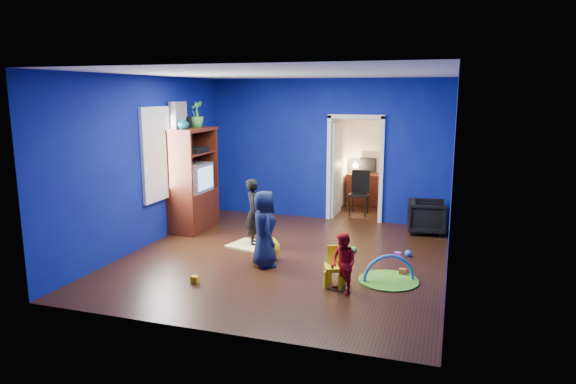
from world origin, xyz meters
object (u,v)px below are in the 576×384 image
(tv_armoire, at_px, (193,179))
(play_mat, at_px, (388,281))
(vase, at_px, (183,123))
(crt_tv, at_px, (195,178))
(folding_chair, at_px, (359,194))
(hopper_ball, at_px, (267,248))
(child_navy, at_px, (264,229))
(armchair, at_px, (427,217))
(child_black, at_px, (254,212))
(study_desk, at_px, (366,190))
(kid_chair, at_px, (335,269))
(toddler_red, at_px, (343,264))

(tv_armoire, distance_m, play_mat, 4.40)
(vase, height_order, crt_tv, vase)
(folding_chair, bearing_deg, hopper_ball, -102.93)
(child_navy, xyz_separation_m, tv_armoire, (-2.05, 1.60, 0.39))
(crt_tv, bearing_deg, armchair, 14.47)
(child_black, xyz_separation_m, tv_armoire, (-1.50, 0.62, 0.40))
(hopper_ball, bearing_deg, study_desk, 79.76)
(armchair, height_order, tv_armoire, tv_armoire)
(kid_chair, height_order, play_mat, kid_chair)
(child_black, xyz_separation_m, child_navy, (0.56, -0.98, 0.00))
(child_navy, distance_m, vase, 2.85)
(armchair, distance_m, child_navy, 3.53)
(child_black, xyz_separation_m, vase, (-1.50, 0.32, 1.49))
(child_black, bearing_deg, crt_tv, 45.03)
(hopper_ball, distance_m, folding_chair, 3.65)
(folding_chair, bearing_deg, play_mat, -73.79)
(child_black, bearing_deg, folding_chair, -47.10)
(toddler_red, height_order, folding_chair, folding_chair)
(kid_chair, xyz_separation_m, study_desk, (-0.45, 5.26, 0.12))
(tv_armoire, height_order, folding_chair, tv_armoire)
(toddler_red, height_order, vase, vase)
(child_navy, xyz_separation_m, study_desk, (0.77, 4.76, -0.21))
(crt_tv, height_order, folding_chair, crt_tv)
(crt_tv, relative_size, folding_chair, 0.76)
(child_black, height_order, toddler_red, child_black)
(tv_armoire, relative_size, play_mat, 2.33)
(child_black, distance_m, toddler_red, 2.56)
(tv_armoire, xyz_separation_m, folding_chair, (2.82, 2.20, -0.52))
(tv_armoire, height_order, play_mat, tv_armoire)
(vase, distance_m, play_mat, 4.66)
(armchair, relative_size, crt_tv, 0.98)
(child_black, relative_size, toddler_red, 1.43)
(armchair, relative_size, folding_chair, 0.75)
(armchair, bearing_deg, play_mat, 165.80)
(armchair, relative_size, child_navy, 0.59)
(vase, bearing_deg, crt_tv, 82.41)
(vase, bearing_deg, child_navy, -32.28)
(toddler_red, bearing_deg, play_mat, 89.77)
(kid_chair, bearing_deg, crt_tv, 127.38)
(vase, relative_size, play_mat, 0.26)
(study_desk, bearing_deg, child_black, -109.31)
(folding_chair, bearing_deg, kid_chair, -84.02)
(armchair, xyz_separation_m, folding_chair, (-1.49, 1.10, 0.15))
(child_black, height_order, child_navy, child_navy)
(play_mat, bearing_deg, kid_chair, -148.35)
(child_black, relative_size, crt_tv, 1.67)
(child_black, bearing_deg, kid_chair, -151.74)
(child_navy, height_order, tv_armoire, tv_armoire)
(armchair, xyz_separation_m, play_mat, (-0.36, -2.78, -0.30))
(play_mat, bearing_deg, child_black, 156.61)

